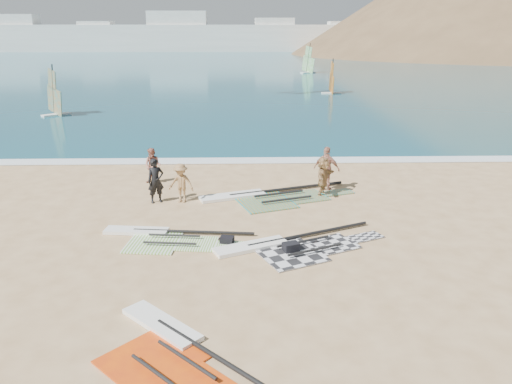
{
  "coord_description": "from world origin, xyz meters",
  "views": [
    {
      "loc": [
        -0.17,
        -13.15,
        6.6
      ],
      "look_at": [
        0.3,
        4.0,
        1.0
      ],
      "focal_mm": 35.0,
      "sensor_mm": 36.0,
      "label": 1
    }
  ],
  "objects_px": {
    "rig_green": "(162,237)",
    "beachgoer_left": "(153,166)",
    "beachgoer_right": "(323,177)",
    "gear_bag_near": "(291,247)",
    "gear_bag_far": "(227,240)",
    "rig_red": "(175,353)",
    "rig_orange": "(267,197)",
    "beachgoer_back": "(327,169)",
    "person_wetsuit": "(156,181)",
    "beachgoer_mid": "(181,183)",
    "rig_grey": "(289,246)"
  },
  "relations": [
    {
      "from": "rig_orange",
      "to": "beachgoer_left",
      "type": "height_order",
      "value": "beachgoer_left"
    },
    {
      "from": "rig_red",
      "to": "beachgoer_right",
      "type": "xyz_separation_m",
      "value": [
        4.79,
        10.62,
        0.78
      ]
    },
    {
      "from": "gear_bag_far",
      "to": "beachgoer_left",
      "type": "distance_m",
      "value": 7.68
    },
    {
      "from": "rig_grey",
      "to": "gear_bag_far",
      "type": "bearing_deg",
      "value": 146.1
    },
    {
      "from": "beachgoer_right",
      "to": "gear_bag_near",
      "type": "bearing_deg",
      "value": -170.44
    },
    {
      "from": "rig_grey",
      "to": "beachgoer_right",
      "type": "relative_size",
      "value": 3.46
    },
    {
      "from": "rig_red",
      "to": "gear_bag_far",
      "type": "relative_size",
      "value": 11.18
    },
    {
      "from": "beachgoer_mid",
      "to": "rig_grey",
      "type": "bearing_deg",
      "value": -33.88
    },
    {
      "from": "rig_orange",
      "to": "beachgoer_right",
      "type": "relative_size",
      "value": 3.98
    },
    {
      "from": "gear_bag_near",
      "to": "beachgoer_left",
      "type": "xyz_separation_m",
      "value": [
        -5.49,
        7.47,
        0.65
      ]
    },
    {
      "from": "rig_green",
      "to": "person_wetsuit",
      "type": "distance_m",
      "value": 3.87
    },
    {
      "from": "gear_bag_near",
      "to": "beachgoer_mid",
      "type": "xyz_separation_m",
      "value": [
        -3.94,
        4.85,
        0.64
      ]
    },
    {
      "from": "rig_orange",
      "to": "gear_bag_far",
      "type": "relative_size",
      "value": 15.35
    },
    {
      "from": "rig_orange",
      "to": "rig_red",
      "type": "relative_size",
      "value": 1.37
    },
    {
      "from": "gear_bag_near",
      "to": "gear_bag_far",
      "type": "distance_m",
      "value": 2.11
    },
    {
      "from": "rig_green",
      "to": "gear_bag_near",
      "type": "height_order",
      "value": "gear_bag_near"
    },
    {
      "from": "beachgoer_mid",
      "to": "gear_bag_near",
      "type": "bearing_deg",
      "value": -35.7
    },
    {
      "from": "rig_green",
      "to": "gear_bag_far",
      "type": "bearing_deg",
      "value": -6.83
    },
    {
      "from": "rig_green",
      "to": "gear_bag_far",
      "type": "xyz_separation_m",
      "value": [
        2.16,
        -0.49,
        0.08
      ]
    },
    {
      "from": "gear_bag_far",
      "to": "beachgoer_mid",
      "type": "distance_m",
      "value": 4.65
    },
    {
      "from": "person_wetsuit",
      "to": "beachgoer_mid",
      "type": "height_order",
      "value": "person_wetsuit"
    },
    {
      "from": "rig_orange",
      "to": "rig_red",
      "type": "bearing_deg",
      "value": -122.57
    },
    {
      "from": "gear_bag_far",
      "to": "rig_red",
      "type": "bearing_deg",
      "value": -99.23
    },
    {
      "from": "rig_orange",
      "to": "beachgoer_left",
      "type": "bearing_deg",
      "value": 136.93
    },
    {
      "from": "rig_red",
      "to": "beachgoer_left",
      "type": "height_order",
      "value": "beachgoer_left"
    },
    {
      "from": "beachgoer_left",
      "to": "person_wetsuit",
      "type": "bearing_deg",
      "value": -63.27
    },
    {
      "from": "rig_orange",
      "to": "rig_red",
      "type": "height_order",
      "value": "rig_orange"
    },
    {
      "from": "beachgoer_mid",
      "to": "beachgoer_back",
      "type": "bearing_deg",
      "value": 27.97
    },
    {
      "from": "gear_bag_far",
      "to": "beachgoer_back",
      "type": "distance_m",
      "value": 6.94
    },
    {
      "from": "beachgoer_right",
      "to": "gear_bag_far",
      "type": "bearing_deg",
      "value": 169.6
    },
    {
      "from": "beachgoer_left",
      "to": "beachgoer_back",
      "type": "distance_m",
      "value": 7.69
    },
    {
      "from": "rig_red",
      "to": "beachgoer_mid",
      "type": "relative_size",
      "value": 3.01
    },
    {
      "from": "rig_red",
      "to": "beachgoer_right",
      "type": "distance_m",
      "value": 11.67
    },
    {
      "from": "rig_grey",
      "to": "beachgoer_right",
      "type": "distance_m",
      "value": 5.57
    },
    {
      "from": "rig_green",
      "to": "beachgoer_left",
      "type": "bearing_deg",
      "value": 107.95
    },
    {
      "from": "rig_orange",
      "to": "rig_green",
      "type": "bearing_deg",
      "value": -151.01
    },
    {
      "from": "rig_red",
      "to": "beachgoer_right",
      "type": "relative_size",
      "value": 2.9
    },
    {
      "from": "rig_orange",
      "to": "beachgoer_left",
      "type": "xyz_separation_m",
      "value": [
        -4.99,
        2.19,
        0.75
      ]
    },
    {
      "from": "rig_grey",
      "to": "rig_orange",
      "type": "height_order",
      "value": "rig_orange"
    },
    {
      "from": "rig_orange",
      "to": "beachgoer_right",
      "type": "xyz_separation_m",
      "value": [
        2.35,
        0.24,
        0.77
      ]
    },
    {
      "from": "beachgoer_mid",
      "to": "beachgoer_right",
      "type": "distance_m",
      "value": 5.82
    },
    {
      "from": "rig_green",
      "to": "beachgoer_mid",
      "type": "relative_size",
      "value": 3.22
    },
    {
      "from": "gear_bag_far",
      "to": "person_wetsuit",
      "type": "bearing_deg",
      "value": 124.96
    },
    {
      "from": "rig_green",
      "to": "beachgoer_left",
      "type": "distance_m",
      "value": 6.49
    },
    {
      "from": "rig_green",
      "to": "beachgoer_left",
      "type": "relative_size",
      "value": 3.18
    },
    {
      "from": "rig_green",
      "to": "beachgoer_back",
      "type": "xyz_separation_m",
      "value": [
        6.25,
        5.05,
        0.91
      ]
    },
    {
      "from": "rig_green",
      "to": "beachgoer_right",
      "type": "xyz_separation_m",
      "value": [
        6.01,
        4.36,
        0.78
      ]
    },
    {
      "from": "beachgoer_mid",
      "to": "beachgoer_back",
      "type": "relative_size",
      "value": 0.83
    },
    {
      "from": "beachgoer_mid",
      "to": "beachgoer_back",
      "type": "distance_m",
      "value": 6.18
    },
    {
      "from": "beachgoer_back",
      "to": "rig_green",
      "type": "bearing_deg",
      "value": 64.44
    }
  ]
}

